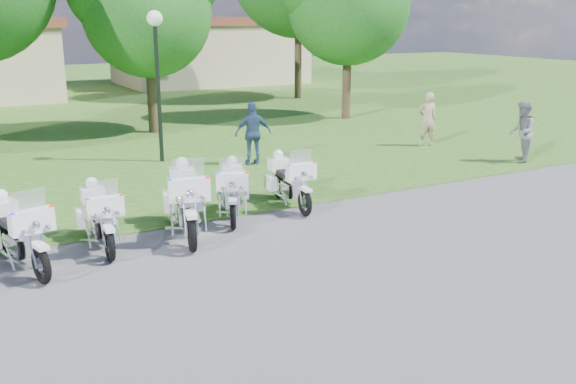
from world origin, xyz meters
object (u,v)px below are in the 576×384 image
motorcycle_4 (186,199)px  motorcycle_5 (233,189)px  motorcycle_2 (18,232)px  bystander_a (427,119)px  lamp_post (156,49)px  bystander_b (522,132)px  motorcycle_3 (99,215)px  motorcycle_6 (289,180)px  bystander_c (253,134)px

motorcycle_4 → motorcycle_5: size_ratio=1.23×
motorcycle_2 → bystander_a: bystander_a is taller
motorcycle_5 → lamp_post: (0.38, 5.93, 2.63)m
motorcycle_2 → bystander_b: size_ratio=1.24×
motorcycle_4 → bystander_a: (10.00, 4.58, 0.18)m
motorcycle_3 → motorcycle_4: (1.64, -0.12, 0.11)m
lamp_post → motorcycle_6: bearing=-79.6°
motorcycle_3 → bystander_c: size_ratio=1.17×
motorcycle_5 → bystander_b: (9.50, 0.76, 0.30)m
motorcycle_6 → motorcycle_5: bearing=12.0°
motorcycle_3 → bystander_c: 7.22m
lamp_post → motorcycle_5: bearing=-93.7°
motorcycle_4 → bystander_c: bearing=-113.0°
lamp_post → bystander_c: size_ratio=2.39×
motorcycle_3 → bystander_a: size_ratio=1.20×
motorcycle_6 → bystander_b: 8.08m
motorcycle_5 → motorcycle_6: bearing=-150.5°
motorcycle_5 → bystander_a: (8.75, 3.99, 0.28)m
motorcycle_3 → bystander_c: bearing=-135.7°
motorcycle_3 → bystander_a: (11.64, 4.46, 0.29)m
bystander_b → bystander_c: (-6.94, 3.49, 0.01)m
motorcycle_2 → motorcycle_4: size_ratio=0.91×
motorcycle_5 → lamp_post: 6.50m
bystander_b → motorcycle_3: bearing=-39.8°
motorcycle_3 → motorcycle_5: 2.93m
motorcycle_6 → bystander_c: bystander_c is taller
motorcycle_4 → lamp_post: size_ratio=0.57×
motorcycle_6 → bystander_c: bearing=-98.6°
bystander_b → bystander_c: bystander_c is taller
motorcycle_3 → motorcycle_5: motorcycle_5 is taller
motorcycle_4 → bystander_c: size_ratio=1.35×
bystander_a → bystander_b: 3.31m
bystander_b → motorcycle_6: bearing=-41.0°
motorcycle_6 → lamp_post: bearing=-73.0°
motorcycle_5 → bystander_b: bearing=-151.4°
motorcycle_2 → motorcycle_4: motorcycle_4 is taller
motorcycle_2 → bystander_b: bystander_b is taller
motorcycle_3 → motorcycle_5: bearing=-167.3°
motorcycle_6 → bystander_a: bearing=-145.6°
motorcycle_2 → lamp_post: size_ratio=0.51×
motorcycle_2 → motorcycle_4: (3.08, 0.30, 0.07)m
motorcycle_2 → lamp_post: 8.69m
motorcycle_4 → motorcycle_5: motorcycle_4 is taller
bystander_a → motorcycle_3: bearing=40.1°
motorcycle_4 → bystander_b: bystander_b is taller
motorcycle_5 → bystander_b: 9.54m
lamp_post → bystander_a: lamp_post is taller
motorcycle_6 → lamp_post: size_ratio=0.49×
motorcycle_3 → motorcycle_4: size_ratio=0.87×
motorcycle_4 → bystander_b: size_ratio=1.36×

